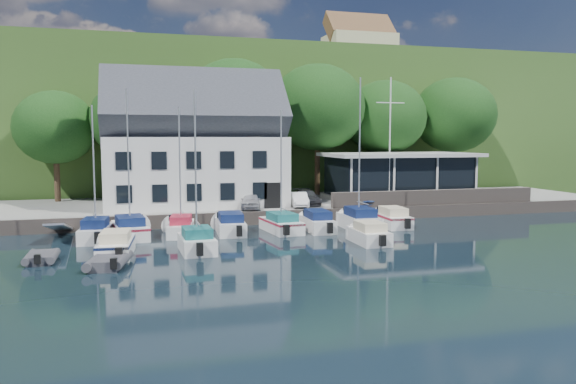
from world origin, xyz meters
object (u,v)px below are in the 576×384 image
object	(u,v)px
club_pavilion	(399,176)
boat_r1_0	(94,170)
harbor_building	(195,151)
car_silver	(251,200)
boat_r1_6	(359,161)
flagpole	(390,141)
dinghy_0	(42,256)
car_dgrey	(307,197)
boat_r2_0	(116,243)
car_white	(299,200)
dinghy_1	(109,260)
boat_r1_5	(317,220)
boat_r1_7	(392,217)
car_blue	(357,197)
boat_r1_4	(281,171)
boat_r1_1	(129,169)
boat_r2_1	(196,174)
boat_r1_3	(230,223)
boat_r1_2	(180,173)
boat_r2_3	(369,232)

from	to	relation	value
club_pavilion	boat_r1_0	size ratio (longest dim) A/B	1.47
harbor_building	car_silver	size ratio (longest dim) A/B	3.90
harbor_building	boat_r1_6	size ratio (longest dim) A/B	1.50
flagpole	dinghy_0	xyz separation A→B (m)	(-25.18, -11.28, -5.87)
car_dgrey	harbor_building	bearing A→B (deg)	167.94
car_silver	boat_r2_0	world-z (taller)	car_silver
car_white	dinghy_1	world-z (taller)	car_white
boat_r1_0	flagpole	bearing A→B (deg)	19.75
boat_r1_5	dinghy_1	world-z (taller)	boat_r1_5
boat_r1_7	boat_r2_0	distance (m)	19.80
boat_r1_0	boat_r2_0	xyz separation A→B (m)	(1.34, -5.02, -3.78)
car_blue	flagpole	distance (m)	5.40
flagpole	boat_r1_4	bearing A→B (deg)	-152.65
boat_r1_4	dinghy_1	bearing A→B (deg)	-150.90
boat_r1_4	club_pavilion	bearing A→B (deg)	26.51
flagpole	car_blue	bearing A→B (deg)	-179.12
boat_r1_1	flagpole	bearing A→B (deg)	6.75
boat_r2_0	dinghy_1	size ratio (longest dim) A/B	1.85
harbor_building	boat_r1_5	size ratio (longest dim) A/B	2.22
boat_r1_0	dinghy_1	xyz separation A→B (m)	(1.06, -7.74, -4.11)
car_silver	boat_r2_1	distance (m)	12.21
boat_r1_1	boat_r1_3	bearing A→B (deg)	-7.37
club_pavilion	boat_r1_7	distance (m)	9.94
boat_r1_3	boat_r2_0	xyz separation A→B (m)	(-7.27, -5.56, -0.01)
boat_r1_3	boat_r1_5	size ratio (longest dim) A/B	0.98
car_white	boat_r1_0	distance (m)	16.27
car_white	flagpole	distance (m)	9.08
boat_r1_6	boat_r2_0	xyz separation A→B (m)	(-16.33, -4.82, -4.10)
boat_r1_1	boat_r1_6	size ratio (longest dim) A/B	0.92
boat_r2_1	dinghy_1	size ratio (longest dim) A/B	2.79
boat_r1_0	boat_r1_2	xyz separation A→B (m)	(5.31, 0.55, -0.32)
boat_r1_6	car_dgrey	bearing A→B (deg)	106.05
harbor_building	boat_r2_3	world-z (taller)	harbor_building
harbor_building	boat_r1_4	size ratio (longest dim) A/B	1.73
car_white	boat_r2_0	bearing A→B (deg)	-132.55
car_blue	boat_r2_1	xyz separation A→B (m)	(-14.25, -10.84, 2.82)
harbor_building	boat_r2_0	xyz separation A→B (m)	(-5.86, -14.16, -4.64)
car_dgrey	boat_r2_3	world-z (taller)	car_dgrey
boat_r1_0	club_pavilion	bearing A→B (deg)	24.68
boat_r1_3	car_dgrey	bearing A→B (deg)	43.69
car_blue	boat_r1_2	xyz separation A→B (m)	(-14.66, -5.10, 2.56)
car_blue	dinghy_1	world-z (taller)	car_blue
boat_r1_6	boat_r1_7	world-z (taller)	boat_r1_6
boat_r2_3	boat_r1_3	bearing A→B (deg)	143.46
car_blue	boat_r1_3	bearing A→B (deg)	-171.23
car_blue	dinghy_0	xyz separation A→B (m)	(-22.34, -11.23, -1.28)
club_pavilion	boat_r2_0	bearing A→B (deg)	-150.21
club_pavilion	flagpole	xyz separation A→B (m)	(-2.38, -2.95, 3.14)
car_white	dinghy_1	bearing A→B (deg)	-126.68
car_dgrey	car_white	bearing A→B (deg)	-128.03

